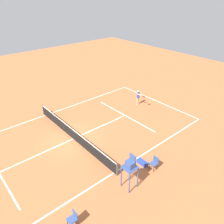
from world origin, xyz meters
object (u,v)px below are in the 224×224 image
(umpire_chair, at_px, (130,167))
(courtside_chair_near, at_px, (73,218))
(equipment_bag, at_px, (142,162))
(player_serving, at_px, (138,96))
(tennis_ball, at_px, (137,109))
(courtside_chair_mid, at_px, (154,163))

(umpire_chair, distance_m, courtside_chair_near, 4.13)
(umpire_chair, distance_m, equipment_bag, 2.66)
(equipment_bag, bearing_deg, courtside_chair_near, 97.25)
(umpire_chair, bearing_deg, equipment_bag, -68.54)
(player_serving, height_order, tennis_ball, player_serving)
(courtside_chair_mid, xyz_separation_m, equipment_bag, (0.81, 0.28, -0.38))
(tennis_ball, distance_m, courtside_chair_mid, 8.46)
(player_serving, xyz_separation_m, umpire_chair, (-7.24, 8.44, 0.65))
(tennis_ball, height_order, courtside_chair_near, courtside_chair_near)
(tennis_ball, distance_m, umpire_chair, 10.20)
(tennis_ball, height_order, courtside_chair_mid, courtside_chair_mid)
(courtside_chair_near, xyz_separation_m, courtside_chair_mid, (-0.04, -6.33, 0.00))
(courtside_chair_mid, bearing_deg, equipment_bag, 18.78)
(tennis_ball, xyz_separation_m, umpire_chair, (-6.60, 7.62, 1.57))
(equipment_bag, bearing_deg, tennis_ball, -43.77)
(player_serving, distance_m, equipment_bag, 9.08)
(player_serving, distance_m, umpire_chair, 11.14)
(courtside_chair_near, height_order, courtside_chair_mid, same)
(tennis_ball, xyz_separation_m, courtside_chair_mid, (-6.60, 5.27, 0.50))
(equipment_bag, bearing_deg, umpire_chair, 111.46)
(player_serving, bearing_deg, tennis_ball, 35.56)
(umpire_chair, relative_size, courtside_chair_near, 2.54)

